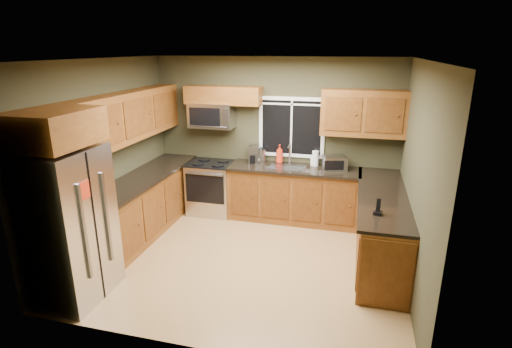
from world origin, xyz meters
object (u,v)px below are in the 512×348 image
at_px(cordless_phone, 378,210).
at_px(toaster_oven, 335,163).
at_px(kettle, 261,155).
at_px(paper_towel_roll, 315,158).
at_px(soap_bottle_c, 258,157).
at_px(microwave, 212,115).
at_px(coffee_maker, 254,155).
at_px(soap_bottle_a, 280,154).
at_px(range, 212,187).
at_px(refrigerator, 68,226).
at_px(soap_bottle_b, 313,159).

bearing_deg(cordless_phone, toaster_oven, 109.91).
bearing_deg(kettle, cordless_phone, -44.43).
height_order(paper_towel_roll, soap_bottle_c, paper_towel_roll).
bearing_deg(cordless_phone, microwave, 146.69).
bearing_deg(soap_bottle_c, coffee_maker, -179.10).
bearing_deg(coffee_maker, kettle, 10.08).
height_order(coffee_maker, soap_bottle_a, soap_bottle_a).
relative_size(kettle, soap_bottle_a, 0.88).
relative_size(kettle, soap_bottle_c, 1.50).
bearing_deg(cordless_phone, kettle, 135.57).
bearing_deg(kettle, coffee_maker, -169.92).
xyz_separation_m(range, soap_bottle_a, (1.17, 0.23, 0.63)).
bearing_deg(toaster_oven, refrigerator, -134.79).
bearing_deg(soap_bottle_b, soap_bottle_c, -175.73).
xyz_separation_m(range, toaster_oven, (2.11, 0.05, 0.59)).
distance_m(refrigerator, soap_bottle_a, 3.54).
height_order(microwave, soap_bottle_b, microwave).
height_order(kettle, paper_towel_roll, kettle).
distance_m(paper_towel_roll, cordless_phone, 2.10).
bearing_deg(microwave, soap_bottle_a, 4.61).
bearing_deg(toaster_oven, paper_towel_roll, 154.65).
bearing_deg(refrigerator, soap_bottle_c, 63.05).
bearing_deg(soap_bottle_c, refrigerator, -116.95).
bearing_deg(kettle, toaster_oven, -5.75).
xyz_separation_m(refrigerator, range, (0.69, 2.77, -0.43)).
distance_m(paper_towel_roll, soap_bottle_b, 0.05).
height_order(microwave, toaster_oven, microwave).
bearing_deg(range, soap_bottle_a, 11.14).
distance_m(range, paper_towel_roll, 1.89).
bearing_deg(toaster_oven, soap_bottle_b, 154.13).
bearing_deg(coffee_maker, cordless_phone, -42.26).
bearing_deg(soap_bottle_c, toaster_oven, -4.59).
xyz_separation_m(soap_bottle_c, cordless_phone, (1.94, -1.82, -0.03)).
height_order(kettle, soap_bottle_b, kettle).
xyz_separation_m(kettle, soap_bottle_c, (-0.06, -0.02, -0.04)).
distance_m(soap_bottle_a, cordless_phone, 2.46).
relative_size(refrigerator, toaster_oven, 4.22).
xyz_separation_m(coffee_maker, soap_bottle_c, (0.07, 0.00, -0.04)).
xyz_separation_m(refrigerator, paper_towel_roll, (2.47, 2.98, 0.17)).
bearing_deg(refrigerator, microwave, 76.66).
bearing_deg(coffee_maker, microwave, -178.26).
distance_m(microwave, soap_bottle_c, 1.06).
relative_size(paper_towel_roll, soap_bottle_a, 0.87).
distance_m(soap_bottle_a, soap_bottle_c, 0.38).
height_order(microwave, cordless_phone, microwave).
bearing_deg(refrigerator, paper_towel_roll, 50.32).
relative_size(toaster_oven, soap_bottle_b, 2.08).
distance_m(toaster_oven, cordless_phone, 1.82).
relative_size(soap_bottle_a, cordless_phone, 1.58).
bearing_deg(microwave, range, -89.98).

